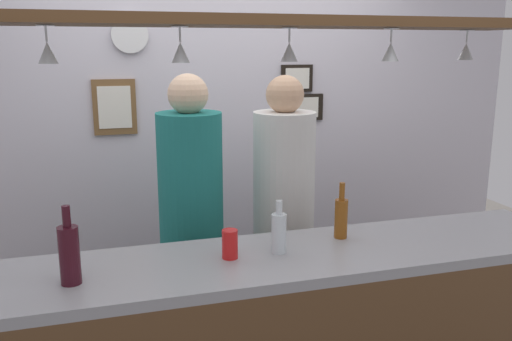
# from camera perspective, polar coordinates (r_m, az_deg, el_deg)

# --- Properties ---
(back_wall) EXTENTS (4.40, 0.06, 2.60)m
(back_wall) POSITION_cam_1_polar(r_m,az_deg,el_deg) (3.61, -4.51, 3.32)
(back_wall) COLOR silver
(back_wall) RESTS_ON ground_plane
(overhead_glass_rack) EXTENTS (2.20, 0.36, 0.04)m
(overhead_glass_rack) POSITION_cam_1_polar(r_m,az_deg,el_deg) (2.21, 3.05, 15.36)
(overhead_glass_rack) COLOR brown
(hanging_wineglass_far_left) EXTENTS (0.07, 0.07, 0.13)m
(hanging_wineglass_far_left) POSITION_cam_1_polar(r_m,az_deg,el_deg) (2.07, -21.09, 11.61)
(hanging_wineglass_far_left) COLOR silver
(hanging_wineglass_far_left) RESTS_ON overhead_glass_rack
(hanging_wineglass_left) EXTENTS (0.07, 0.07, 0.13)m
(hanging_wineglass_left) POSITION_cam_1_polar(r_m,az_deg,el_deg) (2.07, -7.96, 12.33)
(hanging_wineglass_left) COLOR silver
(hanging_wineglass_left) RESTS_ON overhead_glass_rack
(hanging_wineglass_center_left) EXTENTS (0.07, 0.07, 0.13)m
(hanging_wineglass_center_left) POSITION_cam_1_polar(r_m,az_deg,el_deg) (2.22, 3.51, 12.46)
(hanging_wineglass_center_left) COLOR silver
(hanging_wineglass_center_left) RESTS_ON overhead_glass_rack
(hanging_wineglass_center) EXTENTS (0.07, 0.07, 0.13)m
(hanging_wineglass_center) POSITION_cam_1_polar(r_m,az_deg,el_deg) (2.33, 13.96, 12.13)
(hanging_wineglass_center) COLOR silver
(hanging_wineglass_center) RESTS_ON overhead_glass_rack
(hanging_wineglass_center_right) EXTENTS (0.07, 0.07, 0.13)m
(hanging_wineglass_center_right) POSITION_cam_1_polar(r_m,az_deg,el_deg) (2.68, 21.22, 11.70)
(hanging_wineglass_center_right) COLOR silver
(hanging_wineglass_center_right) RESTS_ON overhead_glass_rack
(person_left_teal_shirt) EXTENTS (0.34, 0.34, 1.77)m
(person_left_teal_shirt) POSITION_cam_1_polar(r_m,az_deg,el_deg) (2.90, -6.85, -3.80)
(person_left_teal_shirt) COLOR #2D334C
(person_left_teal_shirt) RESTS_ON ground_plane
(person_right_white_patterned_shirt) EXTENTS (0.34, 0.34, 1.75)m
(person_right_white_patterned_shirt) POSITION_cam_1_polar(r_m,az_deg,el_deg) (3.02, 2.93, -3.20)
(person_right_white_patterned_shirt) COLOR #2D334C
(person_right_white_patterned_shirt) RESTS_ON ground_plane
(bottle_soda_clear) EXTENTS (0.06, 0.06, 0.23)m
(bottle_soda_clear) POSITION_cam_1_polar(r_m,az_deg,el_deg) (2.31, 2.41, -6.47)
(bottle_soda_clear) COLOR silver
(bottle_soda_clear) RESTS_ON bar_counter
(bottle_wine_dark_red) EXTENTS (0.08, 0.08, 0.30)m
(bottle_wine_dark_red) POSITION_cam_1_polar(r_m,az_deg,el_deg) (2.12, -19.05, -8.24)
(bottle_wine_dark_red) COLOR #380F19
(bottle_wine_dark_red) RESTS_ON bar_counter
(bottle_beer_amber_tall) EXTENTS (0.06, 0.06, 0.26)m
(bottle_beer_amber_tall) POSITION_cam_1_polar(r_m,az_deg,el_deg) (2.51, 8.95, -4.82)
(bottle_beer_amber_tall) COLOR brown
(bottle_beer_amber_tall) RESTS_ON bar_counter
(drink_can) EXTENTS (0.07, 0.07, 0.12)m
(drink_can) POSITION_cam_1_polar(r_m,az_deg,el_deg) (2.26, -2.76, -7.74)
(drink_can) COLOR red
(drink_can) RESTS_ON bar_counter
(picture_frame_upper_small) EXTENTS (0.22, 0.02, 0.18)m
(picture_frame_upper_small) POSITION_cam_1_polar(r_m,az_deg,el_deg) (3.68, 4.33, 9.64)
(picture_frame_upper_small) COLOR black
(picture_frame_upper_small) RESTS_ON back_wall
(picture_frame_caricature) EXTENTS (0.26, 0.02, 0.34)m
(picture_frame_caricature) POSITION_cam_1_polar(r_m,az_deg,el_deg) (3.46, -14.65, 6.47)
(picture_frame_caricature) COLOR brown
(picture_frame_caricature) RESTS_ON back_wall
(picture_frame_lower_pair) EXTENTS (0.30, 0.02, 0.18)m
(picture_frame_lower_pair) POSITION_cam_1_polar(r_m,az_deg,el_deg) (3.72, 4.86, 6.63)
(picture_frame_lower_pair) COLOR black
(picture_frame_lower_pair) RESTS_ON back_wall
(wall_clock) EXTENTS (0.22, 0.03, 0.22)m
(wall_clock) POSITION_cam_1_polar(r_m,az_deg,el_deg) (3.44, -13.15, 13.75)
(wall_clock) COLOR white
(wall_clock) RESTS_ON back_wall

